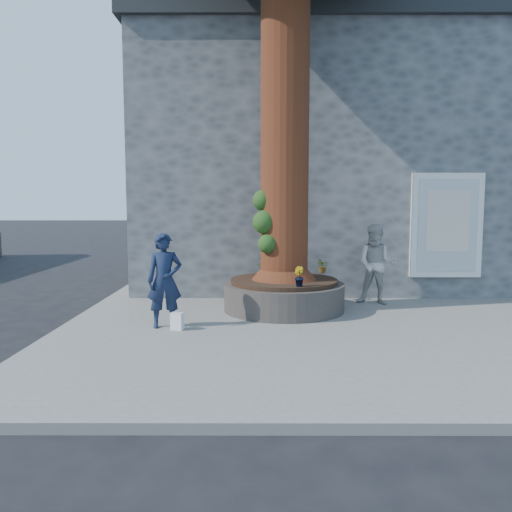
{
  "coord_description": "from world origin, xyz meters",
  "views": [
    {
      "loc": [
        0.29,
        -7.44,
        2.15
      ],
      "look_at": [
        0.27,
        1.18,
        1.25
      ],
      "focal_mm": 35.0,
      "sensor_mm": 36.0,
      "label": 1
    }
  ],
  "objects": [
    {
      "name": "pavement",
      "position": [
        1.5,
        1.0,
        0.06
      ],
      "size": [
        9.0,
        8.0,
        0.12
      ],
      "primitive_type": "cube",
      "color": "slate",
      "rests_on": "ground"
    },
    {
      "name": "shopping_bag",
      "position": [
        -1.01,
        0.48,
        0.26
      ],
      "size": [
        0.23,
        0.18,
        0.28
      ],
      "primitive_type": "cube",
      "rotation": [
        0.0,
        0.0,
        -0.34
      ],
      "color": "white",
      "rests_on": "pavement"
    },
    {
      "name": "plant_c",
      "position": [
        0.99,
        2.41,
        0.91
      ],
      "size": [
        0.22,
        0.22,
        0.38
      ],
      "primitive_type": "imported",
      "rotation": [
        0.0,
        0.0,
        3.16
      ],
      "color": "gray",
      "rests_on": "planter"
    },
    {
      "name": "ground",
      "position": [
        0.0,
        0.0,
        0.0
      ],
      "size": [
        120.0,
        120.0,
        0.0
      ],
      "primitive_type": "plane",
      "color": "black",
      "rests_on": "ground"
    },
    {
      "name": "planter",
      "position": [
        0.8,
        2.0,
        0.41
      ],
      "size": [
        2.3,
        2.3,
        0.6
      ],
      "color": "black",
      "rests_on": "pavement"
    },
    {
      "name": "plant_b",
      "position": [
        1.01,
        1.15,
        0.9
      ],
      "size": [
        0.26,
        0.26,
        0.35
      ],
      "primitive_type": "imported",
      "rotation": [
        0.0,
        0.0,
        2.06
      ],
      "color": "gray",
      "rests_on": "planter"
    },
    {
      "name": "man",
      "position": [
        -1.24,
        0.65,
        0.9
      ],
      "size": [
        0.64,
        0.49,
        1.56
      ],
      "primitive_type": "imported",
      "rotation": [
        0.0,
        0.0,
        0.22
      ],
      "color": "#151F39",
      "rests_on": "pavement"
    },
    {
      "name": "plant_d",
      "position": [
        1.65,
        2.85,
        0.87
      ],
      "size": [
        0.27,
        0.3,
        0.3
      ],
      "primitive_type": "imported",
      "rotation": [
        0.0,
        0.0,
        4.86
      ],
      "color": "gray",
      "rests_on": "planter"
    },
    {
      "name": "stone_shop",
      "position": [
        2.5,
        7.2,
        3.16
      ],
      "size": [
        10.3,
        8.3,
        6.3
      ],
      "color": "#4B4E50",
      "rests_on": "ground"
    },
    {
      "name": "woman",
      "position": [
        2.71,
        2.6,
        0.93
      ],
      "size": [
        0.95,
        0.85,
        1.62
      ],
      "primitive_type": "imported",
      "rotation": [
        0.0,
        0.0,
        -0.35
      ],
      "color": "beige",
      "rests_on": "pavement"
    },
    {
      "name": "plant_a",
      "position": [
        0.4,
        2.85,
        0.91
      ],
      "size": [
        0.25,
        0.24,
        0.39
      ],
      "primitive_type": "imported",
      "rotation": [
        0.0,
        0.0,
        0.72
      ],
      "color": "gray",
      "rests_on": "planter"
    },
    {
      "name": "yellow_line",
      "position": [
        -3.05,
        1.0,
        0.0
      ],
      "size": [
        0.1,
        30.0,
        0.01
      ],
      "primitive_type": "cube",
      "color": "yellow",
      "rests_on": "ground"
    }
  ]
}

